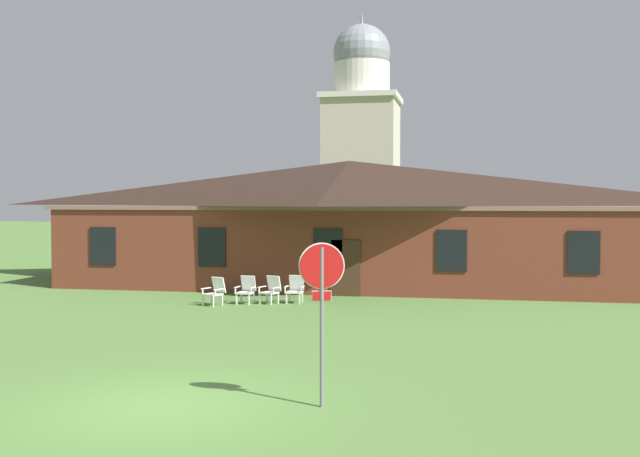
# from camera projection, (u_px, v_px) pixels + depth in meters

# --- Properties ---
(ground_plane) EXTENTS (200.00, 200.00, 0.00)m
(ground_plane) POSITION_uv_depth(u_px,v_px,m) (162.00, 407.00, 13.05)
(ground_plane) COLOR #517A38
(brick_building) EXTENTS (23.70, 10.40, 5.30)m
(brick_building) POSITION_uv_depth(u_px,v_px,m) (349.00, 220.00, 32.97)
(brick_building) COLOR brown
(brick_building) RESTS_ON ground
(dome_tower) EXTENTS (5.18, 5.18, 16.36)m
(dome_tower) POSITION_uv_depth(u_px,v_px,m) (362.00, 144.00, 51.09)
(dome_tower) COLOR #BCB29E
(dome_tower) RESTS_ON ground
(stop_sign) EXTENTS (0.77, 0.29, 2.86)m
(stop_sign) POSITION_uv_depth(u_px,v_px,m) (322.00, 290.00, 12.96)
(stop_sign) COLOR slate
(stop_sign) RESTS_ON ground
(lawn_chair_by_porch) EXTENTS (0.79, 0.84, 0.96)m
(lawn_chair_by_porch) POSITION_uv_depth(u_px,v_px,m) (215.00, 291.00, 25.57)
(lawn_chair_by_porch) COLOR silver
(lawn_chair_by_porch) RESTS_ON ground
(lawn_chair_near_door) EXTENTS (0.68, 0.71, 0.96)m
(lawn_chair_near_door) POSITION_uv_depth(u_px,v_px,m) (246.00, 289.00, 26.02)
(lawn_chair_near_door) COLOR white
(lawn_chair_near_door) RESTS_ON ground
(lawn_chair_left_end) EXTENTS (0.76, 0.81, 0.96)m
(lawn_chair_left_end) POSITION_uv_depth(u_px,v_px,m) (271.00, 289.00, 26.01)
(lawn_chair_left_end) COLOR silver
(lawn_chair_left_end) RESTS_ON ground
(lawn_chair_middle) EXTENTS (0.64, 0.67, 0.96)m
(lawn_chair_middle) POSITION_uv_depth(u_px,v_px,m) (295.00, 289.00, 26.20)
(lawn_chair_middle) COLOR silver
(lawn_chair_middle) RESTS_ON ground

